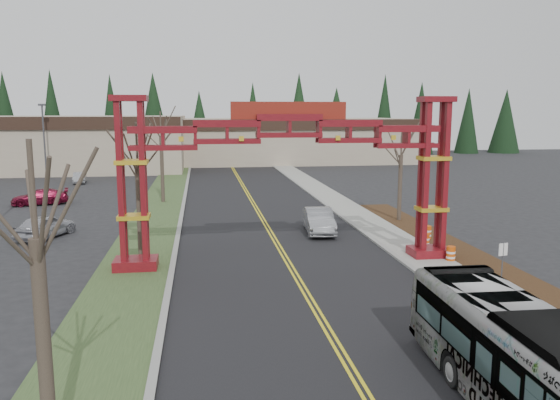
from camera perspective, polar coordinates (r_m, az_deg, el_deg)
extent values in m
cube|color=black|center=(36.31, -0.87, -3.65)|extent=(12.00, 110.00, 0.02)
cube|color=yellow|center=(36.29, -1.06, -3.64)|extent=(0.12, 100.00, 0.01)
cube|color=yellow|center=(36.32, -0.68, -3.63)|extent=(0.12, 100.00, 0.01)
cube|color=gray|center=(37.56, 8.49, -3.22)|extent=(0.30, 110.00, 0.15)
cube|color=gray|center=(38.00, 10.58, -3.13)|extent=(2.60, 110.00, 0.14)
cube|color=black|center=(26.19, 26.95, -9.67)|extent=(2.60, 50.00, 0.12)
cube|color=#324A25|center=(36.18, -13.57, -3.91)|extent=(4.00, 110.00, 0.08)
cube|color=gray|center=(36.04, -10.64, -3.80)|extent=(0.30, 110.00, 0.15)
cube|color=#570B14|center=(29.37, -14.82, -6.49)|extent=(2.20, 1.60, 0.60)
cube|color=#570B14|center=(28.26, -16.36, 1.74)|extent=(0.28, 0.28, 8.00)
cube|color=#570B14|center=(28.12, -14.14, 1.80)|extent=(0.28, 0.28, 8.00)
cube|color=#570B14|center=(28.94, -16.17, 1.92)|extent=(0.28, 0.28, 8.00)
cube|color=#570B14|center=(28.81, -14.00, 1.98)|extent=(0.28, 0.28, 8.00)
cube|color=yellow|center=(28.80, -15.02, -1.69)|extent=(1.60, 1.10, 0.22)
cube|color=yellow|center=(28.42, -15.25, 3.86)|extent=(1.60, 1.10, 0.22)
cube|color=#570B14|center=(28.32, -15.52, 10.22)|extent=(1.80, 1.20, 0.30)
cube|color=#570B14|center=(31.75, 15.36, -5.33)|extent=(2.20, 1.60, 0.60)
cube|color=#570B14|center=(30.44, 15.01, 2.31)|extent=(0.28, 0.28, 8.00)
cube|color=#570B14|center=(30.89, 16.89, 2.32)|extent=(0.28, 0.28, 8.00)
cube|color=#570B14|center=(31.08, 14.51, 2.47)|extent=(0.28, 0.28, 8.00)
cube|color=#570B14|center=(31.52, 16.35, 2.48)|extent=(0.28, 0.28, 8.00)
cube|color=yellow|center=(31.23, 15.55, -0.88)|extent=(1.60, 1.10, 0.22)
cube|color=yellow|center=(30.88, 15.78, 4.24)|extent=(1.60, 1.10, 0.22)
cube|color=#570B14|center=(30.79, 16.03, 10.09)|extent=(1.80, 1.20, 0.30)
cube|color=#570B14|center=(28.48, 0.93, 8.02)|extent=(16.00, 0.90, 1.00)
cube|color=#570B14|center=(28.51, 0.92, 6.21)|extent=(16.00, 0.90, 0.60)
cube|color=maroon|center=(28.47, 0.93, 9.33)|extent=(6.00, 0.25, 0.90)
cube|color=tan|center=(86.07, -25.59, 5.41)|extent=(46.00, 22.00, 7.50)
cube|color=tan|center=(91.39, 0.90, 6.31)|extent=(38.00, 20.00, 7.00)
cube|color=black|center=(81.34, 2.05, 7.86)|extent=(38.00, 0.40, 1.60)
cone|color=black|center=(107.46, -26.65, 7.38)|extent=(5.60, 5.60, 13.00)
cylinder|color=#382D26|center=(107.69, -26.43, 4.35)|extent=(0.80, 0.80, 1.60)
cone|color=black|center=(105.12, -22.22, 7.65)|extent=(5.60, 5.60, 13.00)
cylinder|color=#382D26|center=(105.36, -22.03, 4.56)|extent=(0.80, 0.80, 1.60)
cone|color=black|center=(103.43, -17.60, 7.89)|extent=(5.60, 5.60, 13.00)
cylinder|color=#382D26|center=(103.68, -17.45, 4.74)|extent=(0.80, 0.80, 1.60)
cone|color=black|center=(102.43, -12.86, 8.08)|extent=(5.60, 5.60, 13.00)
cylinder|color=#382D26|center=(102.67, -12.75, 4.90)|extent=(0.80, 0.80, 1.60)
cone|color=black|center=(102.12, -8.05, 8.21)|extent=(5.60, 5.60, 13.00)
cylinder|color=#382D26|center=(102.37, -7.98, 5.02)|extent=(0.80, 0.80, 1.60)
cone|color=black|center=(102.52, -3.25, 8.29)|extent=(5.60, 5.60, 13.00)
cylinder|color=#382D26|center=(102.76, -3.22, 5.11)|extent=(0.80, 0.80, 1.60)
cone|color=black|center=(103.61, 1.49, 8.31)|extent=(5.60, 5.60, 13.00)
cylinder|color=#382D26|center=(103.86, 1.48, 5.16)|extent=(0.80, 0.80, 1.60)
cone|color=black|center=(105.39, 6.10, 8.28)|extent=(5.60, 5.60, 13.00)
cylinder|color=#382D26|center=(105.63, 6.04, 5.18)|extent=(0.80, 0.80, 1.60)
cone|color=black|center=(107.80, 10.52, 8.19)|extent=(5.60, 5.60, 13.00)
cylinder|color=#382D26|center=(108.04, 10.43, 5.17)|extent=(0.80, 0.80, 1.60)
cone|color=black|center=(110.82, 14.73, 8.07)|extent=(5.60, 5.60, 13.00)
cylinder|color=#382D26|center=(111.05, 14.61, 5.13)|extent=(0.80, 0.80, 1.60)
cone|color=black|center=(114.39, 18.69, 7.92)|extent=(5.60, 5.60, 13.00)
cylinder|color=#382D26|center=(114.61, 18.55, 5.07)|extent=(0.80, 0.80, 1.60)
cone|color=black|center=(118.47, 22.39, 7.74)|extent=(5.60, 5.60, 13.00)
cylinder|color=#382D26|center=(118.68, 22.23, 4.99)|extent=(0.80, 0.80, 1.60)
imported|color=#ABAFB3|center=(16.10, 24.87, -15.75)|extent=(2.84, 10.97, 3.04)
imported|color=#A5A8AD|center=(36.87, 4.09, -2.18)|extent=(2.16, 5.15, 1.65)
imported|color=#ABABB3|center=(38.54, -23.34, -2.52)|extent=(3.43, 4.83, 1.53)
imported|color=maroon|center=(52.42, -23.79, 0.29)|extent=(5.01, 2.84, 1.37)
imported|color=#A6A8AE|center=(66.67, -20.20, 2.20)|extent=(1.80, 3.90, 1.24)
cylinder|color=#382D26|center=(13.34, -23.35, -15.22)|extent=(0.32, 0.32, 5.47)
cylinder|color=#382D26|center=(12.33, -24.44, 0.80)|extent=(0.12, 0.12, 2.17)
cylinder|color=#382D26|center=(31.33, -14.48, -0.99)|extent=(0.33, 0.33, 5.41)
cylinder|color=#382D26|center=(30.91, -14.75, 5.83)|extent=(0.12, 0.12, 2.25)
cylinder|color=#382D26|center=(49.92, -12.22, 3.13)|extent=(0.33, 0.33, 5.99)
cylinder|color=#382D26|center=(49.67, -12.37, 7.75)|extent=(0.12, 0.12, 2.26)
cylinder|color=#382D26|center=(41.34, 12.42, 1.19)|extent=(0.30, 0.30, 4.97)
cylinder|color=#382D26|center=(41.01, 12.58, 5.95)|extent=(0.11, 0.11, 2.09)
cylinder|color=#3F3F44|center=(70.97, -23.40, 5.47)|extent=(0.20, 0.20, 8.81)
cube|color=#3F3F44|center=(70.88, -23.63, 9.10)|extent=(0.78, 0.39, 0.24)
cylinder|color=#3F3F44|center=(27.33, 22.19, -6.38)|extent=(0.06, 0.06, 2.13)
cube|color=white|center=(27.14, 22.29, -4.80)|extent=(0.48, 0.14, 0.58)
cylinder|color=#CA490B|center=(31.04, 17.41, -5.46)|extent=(0.47, 0.47, 0.91)
cylinder|color=white|center=(31.00, 17.42, -5.22)|extent=(0.49, 0.49, 0.11)
cylinder|color=white|center=(31.07, 17.39, -5.71)|extent=(0.49, 0.49, 0.11)
cylinder|color=#CA490B|center=(33.71, 14.92, -4.18)|extent=(0.49, 0.49, 0.94)
cylinder|color=white|center=(33.68, 14.93, -3.95)|extent=(0.51, 0.51, 0.11)
cylinder|color=white|center=(33.74, 14.91, -4.41)|extent=(0.51, 0.51, 0.11)
cylinder|color=#CA490B|center=(36.02, 15.14, -3.35)|extent=(0.48, 0.48, 0.92)
cylinder|color=white|center=(35.99, 15.15, -3.13)|extent=(0.50, 0.50, 0.11)
cylinder|color=white|center=(36.05, 15.13, -3.56)|extent=(0.50, 0.50, 0.11)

